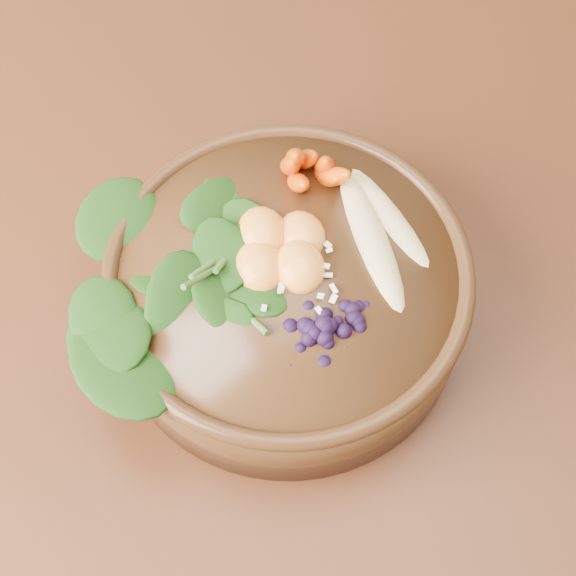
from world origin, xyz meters
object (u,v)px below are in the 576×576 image
at_px(kale_heap, 203,216).
at_px(blueberry_pile, 327,318).
at_px(dining_table, 470,241).
at_px(stoneware_bowl, 288,293).
at_px(carrot_cluster, 306,142).
at_px(mandarin_cluster, 280,239).
at_px(banana_halves, 382,217).

distance_m(kale_heap, blueberry_pile, 0.14).
distance_m(dining_table, stoneware_bowl, 0.29).
bearing_deg(carrot_cluster, stoneware_bowl, -123.69).
bearing_deg(kale_heap, mandarin_cluster, -27.67).
bearing_deg(mandarin_cluster, dining_table, 18.92).
height_order(carrot_cluster, mandarin_cluster, carrot_cluster).
relative_size(mandarin_cluster, blueberry_pile, 0.69).
xyz_separation_m(kale_heap, banana_halves, (0.15, -0.03, -0.01)).
bearing_deg(dining_table, kale_heap, -170.81).
relative_size(stoneware_bowl, banana_halves, 1.72).
height_order(carrot_cluster, banana_halves, carrot_cluster).
xyz_separation_m(stoneware_bowl, kale_heap, (-0.07, 0.05, 0.07)).
xyz_separation_m(carrot_cluster, banana_halves, (0.05, -0.07, -0.03)).
bearing_deg(blueberry_pile, stoneware_bowl, 106.98).
distance_m(kale_heap, banana_halves, 0.16).
xyz_separation_m(banana_halves, mandarin_cluster, (-0.09, -0.01, 0.00)).
bearing_deg(blueberry_pile, kale_heap, 125.92).
relative_size(dining_table, stoneware_bowl, 4.93).
bearing_deg(banana_halves, blueberry_pile, -141.51).
relative_size(banana_halves, blueberry_pile, 1.26).
height_order(dining_table, carrot_cluster, carrot_cluster).
xyz_separation_m(stoneware_bowl, carrot_cluster, (0.04, 0.10, 0.09)).
height_order(stoneware_bowl, carrot_cluster, carrot_cluster).
bearing_deg(mandarin_cluster, kale_heap, 152.33).
height_order(stoneware_bowl, banana_halves, banana_halves).
bearing_deg(mandarin_cluster, banana_halves, 4.37).
bearing_deg(stoneware_bowl, dining_table, 23.40).
xyz_separation_m(kale_heap, blueberry_pile, (0.08, -0.12, -0.00)).
xyz_separation_m(banana_halves, blueberry_pile, (-0.07, -0.09, 0.01)).
height_order(mandarin_cluster, blueberry_pile, blueberry_pile).
bearing_deg(banana_halves, kale_heap, 156.45).
height_order(dining_table, blueberry_pile, blueberry_pile).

